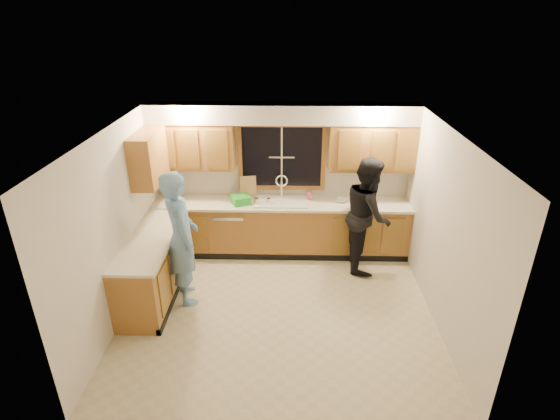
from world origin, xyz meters
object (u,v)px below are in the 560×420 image
(man, at_px, (181,238))
(sink, at_px, (281,205))
(stove, at_px, (142,289))
(dish_crate, at_px, (241,200))
(knife_block, at_px, (176,191))
(soap_bottle, at_px, (310,194))
(woman, at_px, (368,214))
(dishwasher, at_px, (231,229))
(bowl, at_px, (341,200))

(man, bearing_deg, sink, -68.30)
(stove, height_order, dish_crate, dish_crate)
(man, xyz_separation_m, knife_block, (-0.43, 1.50, 0.06))
(man, xyz_separation_m, soap_bottle, (1.80, 1.51, 0.04))
(knife_block, bearing_deg, dish_crate, -48.33)
(soap_bottle, bearing_deg, man, -140.08)
(woman, relative_size, dish_crate, 6.58)
(dishwasher, bearing_deg, sink, 0.99)
(man, height_order, knife_block, man)
(dishwasher, height_order, knife_block, knife_block)
(stove, relative_size, soap_bottle, 4.93)
(sink, height_order, woman, woman)
(sink, distance_m, dishwasher, 0.96)
(sink, xyz_separation_m, stove, (-1.80, -1.82, -0.41))
(man, distance_m, soap_bottle, 2.35)
(knife_block, relative_size, dish_crate, 0.82)
(dishwasher, bearing_deg, soap_bottle, 6.95)
(woman, height_order, dish_crate, woman)
(sink, distance_m, man, 1.91)
(dishwasher, bearing_deg, woman, -10.30)
(sink, distance_m, knife_block, 1.77)
(man, distance_m, dish_crate, 1.46)
(dish_crate, bearing_deg, bowl, 4.03)
(sink, relative_size, woman, 0.47)
(woman, xyz_separation_m, knife_block, (-3.11, 0.56, 0.12))
(dish_crate, height_order, bowl, dish_crate)
(woman, xyz_separation_m, bowl, (-0.37, 0.47, 0.03))
(stove, bearing_deg, dishwasher, 62.31)
(sink, xyz_separation_m, bowl, (0.98, 0.05, 0.08))
(dishwasher, relative_size, dish_crate, 2.96)
(sink, relative_size, dish_crate, 3.10)
(dishwasher, distance_m, knife_block, 1.12)
(man, bearing_deg, knife_block, -7.91)
(sink, relative_size, knife_block, 3.79)
(dishwasher, xyz_separation_m, knife_block, (-0.91, 0.16, 0.62))
(soap_bottle, bearing_deg, dishwasher, -173.05)
(stove, bearing_deg, bowl, 33.99)
(knife_block, distance_m, dish_crate, 1.12)
(knife_block, height_order, soap_bottle, knife_block)
(sink, height_order, soap_bottle, sink)
(sink, height_order, bowl, sink)
(stove, height_order, man, man)
(knife_block, distance_m, soap_bottle, 2.23)
(woman, xyz_separation_m, soap_bottle, (-0.88, 0.56, 0.10))
(woman, relative_size, knife_block, 8.03)
(man, relative_size, bowl, 10.09)
(knife_block, bearing_deg, bowl, -39.64)
(sink, bearing_deg, stove, -134.61)
(dishwasher, xyz_separation_m, woman, (2.20, -0.40, 0.50))
(woman, distance_m, dish_crate, 2.04)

